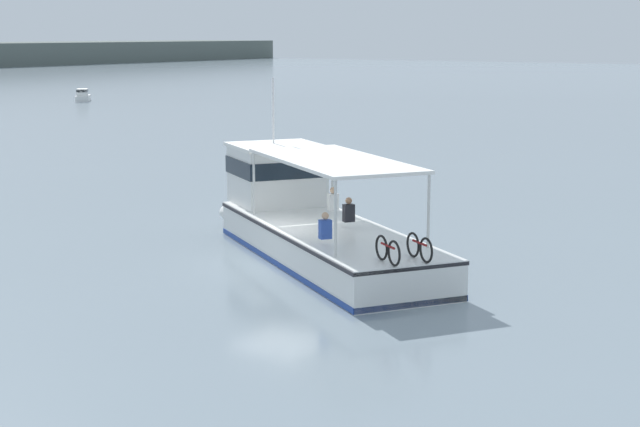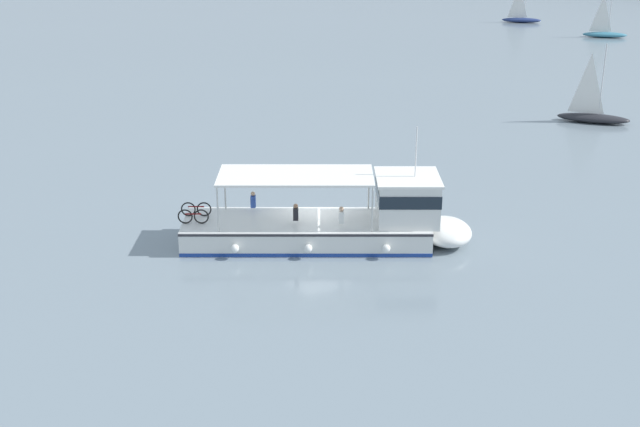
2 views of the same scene
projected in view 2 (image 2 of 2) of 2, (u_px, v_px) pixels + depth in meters
The scene contains 5 objects.
ground_plane at pixel (316, 231), 37.63m from camera, with size 400.00×400.00×0.00m, color gray.
ferry_main at pixel (343, 222), 35.96m from camera, with size 9.76×12.22×5.32m.
sailboat_mid_channel at pixel (593, 115), 56.02m from camera, with size 4.71×3.95×5.40m.
sailboat_outer_anchorage at pixel (521, 18), 102.75m from camera, with size 4.47×4.29×5.40m.
sailboat_off_stern at pixel (605, 33), 91.40m from camera, with size 4.44×4.33×5.40m.
Camera 2 is at (28.86, -19.57, 14.17)m, focal length 45.89 mm.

